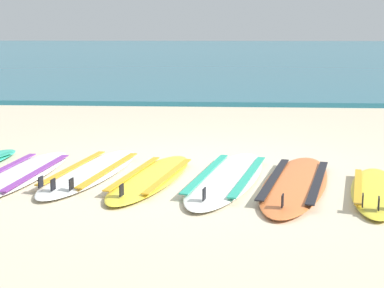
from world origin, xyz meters
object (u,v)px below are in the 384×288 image
at_px(surfboard_5, 227,177).
at_px(surfboard_6, 295,183).
at_px(surfboard_3, 91,171).
at_px(surfboard_7, 376,191).
at_px(surfboard_2, 20,174).
at_px(surfboard_4, 151,177).

relative_size(surfboard_5, surfboard_6, 1.02).
distance_m(surfboard_5, surfboard_6, 0.72).
relative_size(surfboard_3, surfboard_7, 1.23).
bearing_deg(surfboard_5, surfboard_2, -179.97).
xyz_separation_m(surfboard_5, surfboard_6, (0.70, -0.19, 0.00)).
bearing_deg(surfboard_7, surfboard_5, 163.33).
relative_size(surfboard_2, surfboard_3, 0.99).
height_order(surfboard_3, surfboard_7, same).
distance_m(surfboard_2, surfboard_3, 0.77).
relative_size(surfboard_5, surfboard_7, 1.33).
distance_m(surfboard_4, surfboard_7, 2.29).
xyz_separation_m(surfboard_6, surfboard_7, (0.75, -0.25, 0.00)).
height_order(surfboard_4, surfboard_7, same).
xyz_separation_m(surfboard_2, surfboard_3, (0.75, 0.17, 0.00)).
bearing_deg(surfboard_5, surfboard_7, -16.67).
distance_m(surfboard_2, surfboard_7, 3.73).
bearing_deg(surfboard_2, surfboard_4, -1.93).
relative_size(surfboard_2, surfboard_5, 0.91).
distance_m(surfboard_3, surfboard_7, 3.01).
relative_size(surfboard_2, surfboard_4, 1.06).
bearing_deg(surfboard_6, surfboard_7, -18.11).
height_order(surfboard_2, surfboard_5, same).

